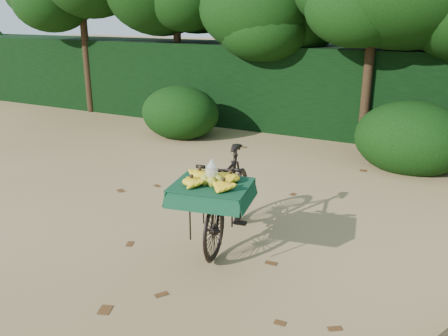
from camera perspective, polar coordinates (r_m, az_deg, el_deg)
The scene contains 6 objects.
ground at distance 5.06m, azimuth -2.93°, elevation -10.99°, with size 80.00×80.00×0.00m, color tan.
vendor_bicycle at distance 5.27m, azimuth 0.48°, elevation -3.33°, with size 0.94×1.86×1.05m.
hedge_backdrop at distance 10.46m, azimuth 15.06°, elevation 8.97°, with size 26.00×1.80×1.80m, color black.
tree_row at distance 9.75m, azimuth 10.63°, elevation 15.16°, with size 14.50×2.00×4.00m, color black, non-canonical shape.
bush_clumps at distance 8.52m, azimuth 14.95°, elevation 3.89°, with size 8.80×1.70×0.90m, color black, non-canonical shape.
leaf_litter at distance 5.56m, azimuth 0.51°, elevation -8.07°, with size 7.00×7.30×0.01m, color #512F15, non-canonical shape.
Camera 1 is at (2.28, -3.78, 2.47)m, focal length 38.00 mm.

